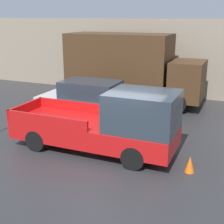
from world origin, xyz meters
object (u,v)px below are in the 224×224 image
Objects in this scene: pickup_truck at (110,124)px; delivery_truck at (128,67)px; traffic_cone at (190,164)px; car at (89,101)px; newspaper_box at (152,87)px.

pickup_truck is 0.80× the size of delivery_truck.
traffic_cone is at bearing -56.64° from delivery_truck.
newspaper_box is at bearing 76.85° from car.
newspaper_box is (0.76, 1.94, -1.42)m from delivery_truck.
traffic_cone is at bearing -32.64° from car.
newspaper_box is at bearing 96.24° from pickup_truck.
newspaper_box is 9.46m from traffic_cone.
traffic_cone is at bearing -67.01° from newspaper_box.
car is at bearing -98.42° from delivery_truck.
delivery_truck reaches higher than traffic_cone.
delivery_truck is 2.52m from newspaper_box.
delivery_truck is 14.04× the size of traffic_cone.
pickup_truck reaches higher than traffic_cone.
pickup_truck is at bearing -51.91° from car.
car is at bearing 128.09° from pickup_truck.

